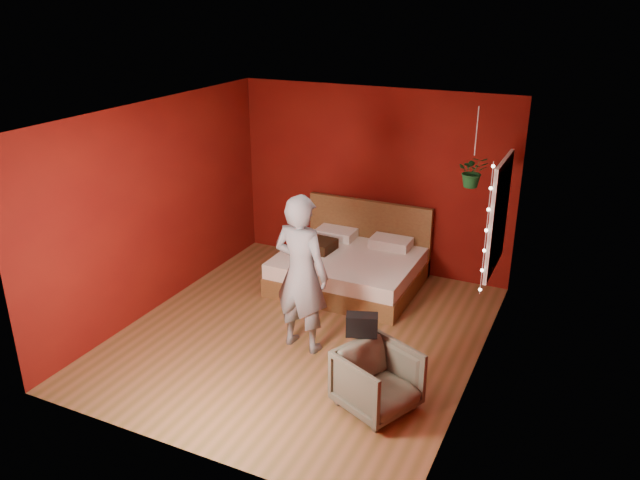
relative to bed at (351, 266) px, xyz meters
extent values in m
plane|color=brown|center=(0.01, -1.50, -0.26)|extent=(4.50, 4.50, 0.00)
cube|color=#68120A|center=(0.01, 0.76, 1.04)|extent=(4.00, 0.02, 2.60)
cube|color=#68120A|center=(0.01, -3.76, 1.04)|extent=(4.00, 0.02, 2.60)
cube|color=#68120A|center=(-2.00, -1.50, 1.04)|extent=(0.02, 4.50, 2.60)
cube|color=#68120A|center=(2.02, -1.50, 1.04)|extent=(0.02, 4.50, 2.60)
cube|color=silver|center=(0.01, -1.50, 2.35)|extent=(4.00, 4.50, 0.02)
cube|color=white|center=(1.98, -0.60, 1.24)|extent=(0.04, 0.97, 1.27)
cube|color=black|center=(1.97, -0.60, 1.24)|extent=(0.02, 0.85, 1.15)
cube|color=white|center=(1.96, -0.60, 1.24)|extent=(0.03, 0.05, 1.15)
cube|color=white|center=(1.96, -0.60, 1.24)|extent=(0.03, 0.85, 0.05)
cylinder|color=silver|center=(1.95, -1.13, 1.24)|extent=(0.01, 0.01, 1.45)
sphere|color=#FFF2CC|center=(1.95, -1.13, 0.56)|extent=(0.04, 0.04, 0.04)
sphere|color=#FFF2CC|center=(1.95, -1.13, 0.79)|extent=(0.04, 0.04, 0.04)
sphere|color=#FFF2CC|center=(1.95, -1.13, 1.01)|extent=(0.04, 0.04, 0.04)
sphere|color=#FFF2CC|center=(1.95, -1.13, 1.24)|extent=(0.04, 0.04, 0.04)
sphere|color=#FFF2CC|center=(1.95, -1.13, 1.46)|extent=(0.04, 0.04, 0.04)
sphere|color=#FFF2CC|center=(1.95, -1.13, 1.69)|extent=(0.04, 0.04, 0.04)
sphere|color=#FFF2CC|center=(1.95, -1.13, 1.91)|extent=(0.04, 0.04, 0.04)
cube|color=brown|center=(0.00, -0.09, -0.13)|extent=(1.85, 1.57, 0.26)
cube|color=white|center=(0.00, -0.09, 0.10)|extent=(1.81, 1.54, 0.20)
cube|color=brown|center=(0.00, 0.66, 0.24)|extent=(1.85, 0.07, 1.02)
cube|color=white|center=(-0.42, 0.44, 0.26)|extent=(0.55, 0.35, 0.13)
cube|color=white|center=(0.42, 0.44, 0.26)|extent=(0.55, 0.35, 0.13)
imported|color=slate|center=(0.13, -1.74, 0.64)|extent=(0.71, 0.51, 1.82)
imported|color=#5B5A48|center=(1.30, -2.45, 0.05)|extent=(0.90, 0.89, 0.63)
cube|color=black|center=(1.04, -2.22, 0.47)|extent=(0.34, 0.25, 0.22)
cube|color=#311D10|center=(-0.44, -0.08, 0.27)|extent=(0.43, 0.43, 0.14)
cylinder|color=silver|center=(1.58, -0.24, 2.06)|extent=(0.01, 0.01, 0.56)
imported|color=#195824|center=(1.58, -0.24, 1.59)|extent=(0.41, 0.38, 0.37)
camera|label=1|loc=(2.95, -7.25, 3.51)|focal=35.00mm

